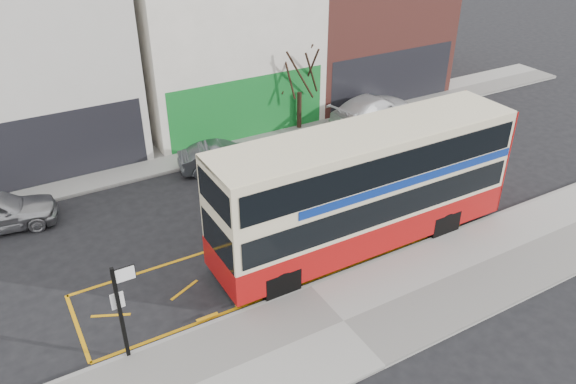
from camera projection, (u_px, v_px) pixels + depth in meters
ground at (304, 282)px, 18.66m from camera, size 120.00×120.00×0.00m
pavement at (344, 323)px, 16.90m from camera, size 40.00×4.00×0.15m
kerb at (310, 287)px, 18.34m from camera, size 40.00×0.15×0.15m
far_pavement at (185, 153)px, 26.86m from camera, size 50.00×3.00×0.15m
road_markings at (281, 257)px, 19.86m from camera, size 14.00×3.40×0.01m
terrace_left at (24, 39)px, 24.83m from camera, size 8.00×8.01×11.80m
terrace_green_shop at (212, 21)px, 28.83m from camera, size 9.00×8.01×11.30m
terrace_right at (354, 11)px, 32.96m from camera, size 9.00×8.01×10.30m
double_decker_bus at (366, 187)px, 19.44m from camera, size 11.21×2.62×4.48m
bus_stop_post at (121, 304)px, 14.82m from camera, size 0.75×0.13×3.04m
car_grey at (222, 156)px, 25.30m from camera, size 4.01×2.04×1.26m
car_white at (371, 109)px, 29.86m from camera, size 5.57×3.36×1.51m
street_tree_right at (300, 59)px, 27.50m from camera, size 2.57×2.57×5.55m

